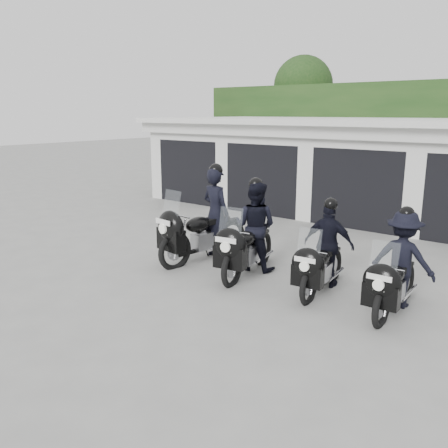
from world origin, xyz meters
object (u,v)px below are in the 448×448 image
Objects in this scene: police_bike_c at (325,250)px; police_bike_a at (204,222)px; police_bike_d at (399,265)px; police_bike_b at (251,232)px.

police_bike_a is at bearing 173.46° from police_bike_c.
police_bike_a reaches higher than police_bike_d.
police_bike_a is 1.10× the size of police_bike_b.
police_bike_b is (1.27, -0.04, -0.03)m from police_bike_a.
police_bike_d is (2.96, -0.03, -0.08)m from police_bike_b.
police_bike_a reaches higher than police_bike_b.
police_bike_b is 2.97m from police_bike_d.
police_bike_a is at bearing 176.83° from police_bike_d.
police_bike_b is 1.61m from police_bike_c.
police_bike_d is at bearing -10.22° from police_bike_c.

